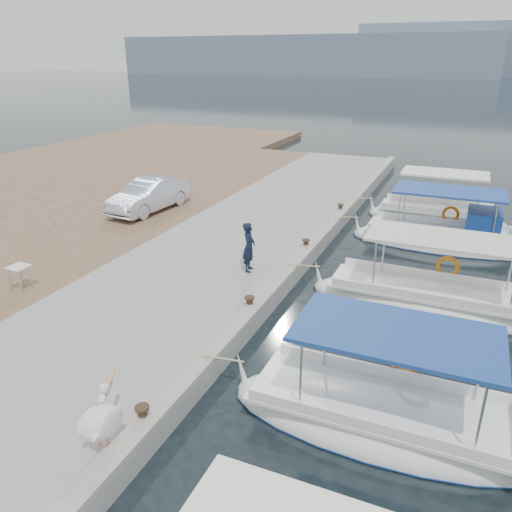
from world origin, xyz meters
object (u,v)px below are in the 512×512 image
at_px(fishing_caique_e, 435,218).
at_px(fishing_caique_c, 431,304).
at_px(fisherman, 249,247).
at_px(parked_car, 149,195).
at_px(pelican, 101,420).
at_px(fishing_caique_d, 441,241).
at_px(fishing_caique_b, 378,421).

bearing_deg(fishing_caique_e, fishing_caique_c, -86.09).
height_order(fishing_caique_c, fishing_caique_e, same).
relative_size(fishing_caique_c, fishing_caique_e, 1.20).
relative_size(fisherman, parked_car, 0.38).
bearing_deg(pelican, fishing_caique_e, 76.57).
distance_m(fishing_caique_c, fisherman, 5.76).
xyz_separation_m(fishing_caique_c, fishing_caique_d, (-0.14, 5.64, 0.07)).
distance_m(fishing_caique_d, fisherman, 8.39).
xyz_separation_m(fishing_caique_c, parked_car, (-12.41, 3.78, 1.08)).
height_order(fishing_caique_c, pelican, fishing_caique_c).
height_order(fishing_caique_e, parked_car, fishing_caique_e).
xyz_separation_m(fishing_caique_b, fishing_caique_c, (0.48, 5.76, -0.00)).
bearing_deg(fishing_caique_c, fisherman, -173.56).
bearing_deg(parked_car, fishing_caique_d, 13.84).
bearing_deg(fishing_caique_b, parked_car, 141.34).
xyz_separation_m(fishing_caique_b, fisherman, (-5.12, 5.13, 1.18)).
height_order(fishing_caique_c, fisherman, fishing_caique_c).
height_order(fishing_caique_d, fisherman, fishing_caique_d).
distance_m(fishing_caique_b, fishing_caique_d, 11.41).
bearing_deg(fishing_caique_c, fishing_caique_e, 93.91).
xyz_separation_m(fishing_caique_e, pelican, (-4.21, -17.62, 0.92)).
distance_m(fishing_caique_e, pelican, 18.14).
xyz_separation_m(fisherman, parked_car, (-6.81, 4.41, -0.10)).
relative_size(fishing_caique_b, fishing_caique_e, 1.04).
bearing_deg(parked_car, fishing_caique_e, 28.52).
bearing_deg(parked_car, fisherman, -27.73).
bearing_deg(fishing_caique_c, pelican, -118.80).
xyz_separation_m(fishing_caique_d, fisherman, (-5.46, -6.27, 1.11)).
height_order(fishing_caique_b, parked_car, fishing_caique_b).
height_order(fishing_caique_b, fishing_caique_c, same).
relative_size(fishing_caique_c, pelican, 5.42).
bearing_deg(fisherman, parked_car, 45.77).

